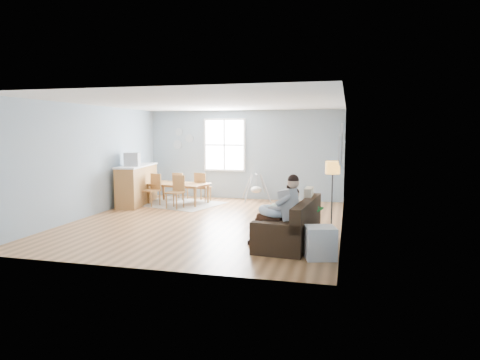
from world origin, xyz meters
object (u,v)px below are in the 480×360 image
(storage_cube, at_px, (320,243))
(counter, at_px, (137,184))
(chair_ne, at_px, (202,186))
(toddler, at_px, (290,205))
(monitor, at_px, (132,159))
(father, at_px, (281,208))
(baby_swing, at_px, (256,189))
(floor_lamp, at_px, (333,174))
(chair_nw, at_px, (179,185))
(chair_sw, at_px, (153,188))
(dining_table, at_px, (178,194))
(chair_se, at_px, (177,190))
(sofa, at_px, (292,228))

(storage_cube, xyz_separation_m, counter, (-5.39, 4.07, 0.30))
(storage_cube, relative_size, chair_ne, 0.65)
(toddler, height_order, monitor, monitor)
(father, relative_size, toddler, 1.66)
(baby_swing, bearing_deg, floor_lamp, -55.73)
(toddler, xyz_separation_m, chair_nw, (-3.90, 4.02, -0.22))
(baby_swing, bearing_deg, storage_cube, -67.72)
(chair_sw, height_order, chair_ne, chair_sw)
(floor_lamp, height_order, chair_sw, floor_lamp)
(dining_table, relative_size, chair_sw, 1.89)
(chair_se, bearing_deg, baby_swing, 41.97)
(baby_swing, bearing_deg, chair_sw, -151.54)
(sofa, xyz_separation_m, counter, (-4.82, 3.21, 0.28))
(monitor, bearing_deg, chair_ne, 35.61)
(floor_lamp, distance_m, chair_sw, 5.38)
(counter, relative_size, baby_swing, 2.02)
(father, distance_m, toddler, 0.48)
(storage_cube, xyz_separation_m, chair_sw, (-4.85, 3.98, 0.24))
(monitor, bearing_deg, floor_lamp, -17.38)
(chair_se, bearing_deg, chair_sw, 163.92)
(chair_sw, distance_m, chair_se, 0.82)
(father, xyz_separation_m, chair_ne, (-3.00, 4.25, -0.21))
(sofa, height_order, monitor, monitor)
(floor_lamp, bearing_deg, sofa, -120.84)
(father, xyz_separation_m, monitor, (-4.60, 3.11, 0.60))
(father, bearing_deg, chair_sw, 140.57)
(dining_table, height_order, monitor, monitor)
(father, relative_size, chair_nw, 1.59)
(toddler, relative_size, chair_se, 0.88)
(monitor, xyz_separation_m, baby_swing, (3.11, 1.71, -0.94))
(chair_ne, xyz_separation_m, baby_swing, (1.51, 0.56, -0.13))
(chair_nw, height_order, baby_swing, chair_nw)
(father, distance_m, dining_table, 5.25)
(floor_lamp, relative_size, monitor, 3.12)
(storage_cube, height_order, chair_se, chair_se)
(floor_lamp, xyz_separation_m, storage_cube, (-0.11, -2.00, -0.94))
(dining_table, bearing_deg, toddler, -33.69)
(storage_cube, bearing_deg, chair_ne, 127.56)
(floor_lamp, bearing_deg, father, -120.57)
(sofa, height_order, father, father)
(chair_se, bearing_deg, storage_cube, -42.76)
(chair_sw, bearing_deg, baby_swing, 28.46)
(toddler, relative_size, monitor, 1.69)
(father, xyz_separation_m, floor_lamp, (0.83, 1.41, 0.51))
(chair_sw, relative_size, chair_nw, 1.07)
(chair_se, distance_m, baby_swing, 2.48)
(sofa, bearing_deg, father, -119.44)
(father, height_order, chair_sw, father)
(father, xyz_separation_m, counter, (-4.67, 3.48, -0.13))
(storage_cube, bearing_deg, chair_nw, 131.68)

